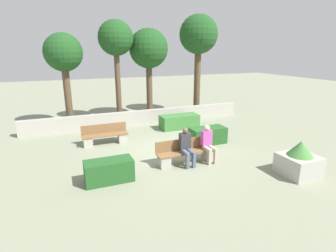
{
  "coord_description": "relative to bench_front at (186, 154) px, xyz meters",
  "views": [
    {
      "loc": [
        -3.9,
        -8.92,
        3.83
      ],
      "look_at": [
        -0.0,
        0.5,
        0.9
      ],
      "focal_mm": 28.0,
      "sensor_mm": 36.0,
      "label": 1
    }
  ],
  "objects": [
    {
      "name": "tree_leftmost",
      "position": [
        -3.55,
        6.7,
        3.31
      ],
      "size": [
        1.89,
        1.89,
        4.71
      ],
      "color": "brown",
      "rests_on": "ground_plane"
    },
    {
      "name": "ground_plane",
      "position": [
        0.0,
        1.2,
        -0.33
      ],
      "size": [
        60.0,
        60.0,
        0.0
      ],
      "primitive_type": "plane",
      "color": "gray"
    },
    {
      "name": "planter_corner_left",
      "position": [
        2.88,
        -2.22,
        0.16
      ],
      "size": [
        1.07,
        1.07,
        1.13
      ],
      "color": "#ADA89E",
      "rests_on": "ground_plane"
    },
    {
      "name": "tree_rightmost",
      "position": [
        4.01,
        6.67,
        4.3
      ],
      "size": [
        2.28,
        2.28,
        5.91
      ],
      "color": "brown",
      "rests_on": "ground_plane"
    },
    {
      "name": "hedge_block_mid_left",
      "position": [
        -2.78,
        -0.37,
        0.01
      ],
      "size": [
        1.44,
        0.65,
        0.68
      ],
      "color": "#235623",
      "rests_on": "ground_plane"
    },
    {
      "name": "tree_center_left",
      "position": [
        -0.92,
        6.62,
        4.03
      ],
      "size": [
        1.85,
        1.85,
        5.42
      ],
      "color": "brown",
      "rests_on": "ground_plane"
    },
    {
      "name": "bench_left_side",
      "position": [
        -2.32,
        3.06,
        -0.01
      ],
      "size": [
        1.91,
        0.49,
        0.83
      ],
      "rotation": [
        0.0,
        0.0,
        0.06
      ],
      "color": "brown",
      "rests_on": "ground_plane"
    },
    {
      "name": "perimeter_wall",
      "position": [
        0.0,
        5.5,
        0.05
      ],
      "size": [
        11.84,
        0.3,
        0.75
      ],
      "color": "#ADA89E",
      "rests_on": "ground_plane"
    },
    {
      "name": "hedge_block_near_left",
      "position": [
        1.76,
        1.48,
        0.01
      ],
      "size": [
        1.52,
        0.75,
        0.69
      ],
      "color": "#235623",
      "rests_on": "ground_plane"
    },
    {
      "name": "person_seated_woman",
      "position": [
        0.79,
        -0.14,
        0.38
      ],
      "size": [
        0.38,
        0.64,
        1.31
      ],
      "color": "#B2A893",
      "rests_on": "ground_plane"
    },
    {
      "name": "bench_front",
      "position": [
        0.0,
        0.0,
        0.0
      ],
      "size": [
        2.17,
        0.48,
        0.83
      ],
      "color": "brown",
      "rests_on": "ground_plane"
    },
    {
      "name": "tree_center_right",
      "position": [
        0.97,
        6.9,
        3.55
      ],
      "size": [
        2.2,
        2.2,
        5.07
      ],
      "color": "brown",
      "rests_on": "ground_plane"
    },
    {
      "name": "person_seated_man",
      "position": [
        -0.07,
        -0.15,
        0.38
      ],
      "size": [
        0.38,
        0.64,
        1.3
      ],
      "color": "#515B70",
      "rests_on": "ground_plane"
    },
    {
      "name": "hedge_block_near_right",
      "position": [
        1.6,
        4.04,
        0.01
      ],
      "size": [
        1.96,
        0.85,
        0.68
      ],
      "color": "#3D7A38",
      "rests_on": "ground_plane"
    }
  ]
}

